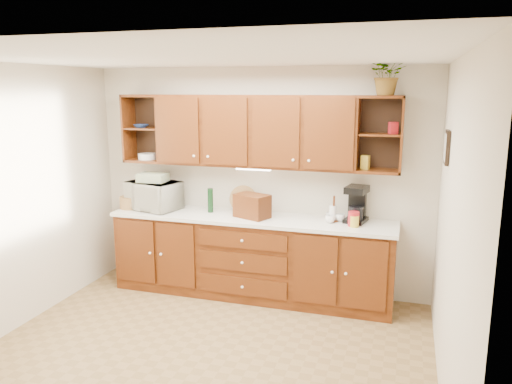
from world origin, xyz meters
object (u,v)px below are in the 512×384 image
Objects in this scene: potted_plant at (388,74)px; coffee_maker at (357,204)px; microwave at (154,195)px; bread_box at (252,206)px.

coffee_maker is at bearing 167.14° from potted_plant.
microwave is 2.38m from coffee_maker.
microwave is 1.25m from bread_box.
microwave is 1.54× the size of coffee_maker.
potted_plant is (1.39, 0.11, 1.42)m from bread_box.
bread_box is 0.92× the size of potted_plant.
potted_plant reaches higher than bread_box.
bread_box is 1.15m from coffee_maker.
bread_box is at bearing 12.42° from microwave.
potted_plant is (2.64, 0.07, 1.39)m from microwave.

